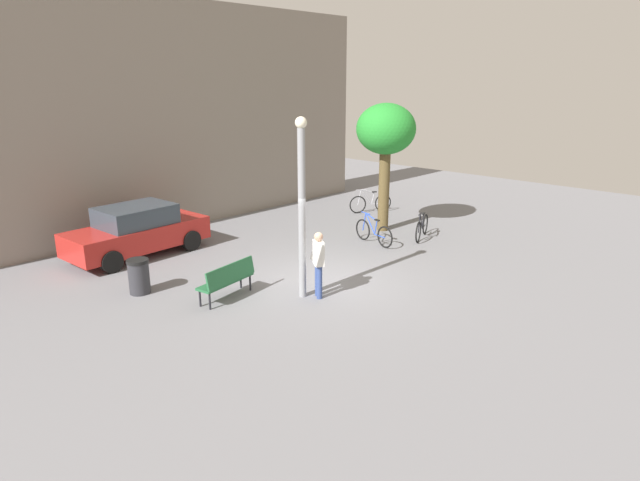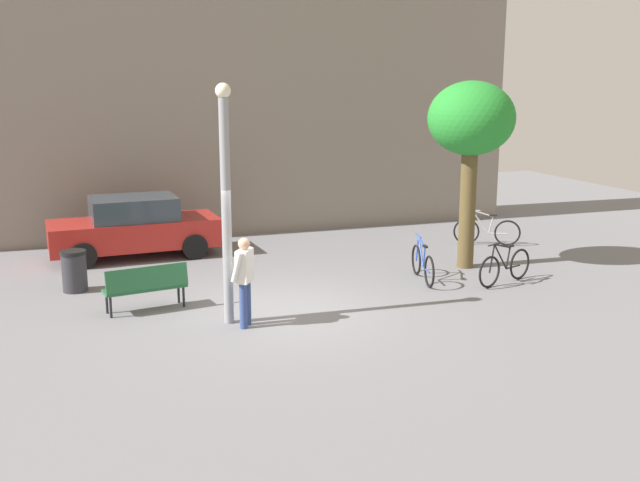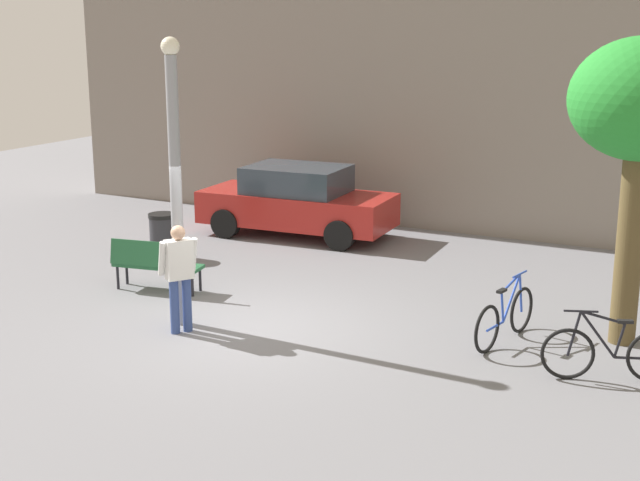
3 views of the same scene
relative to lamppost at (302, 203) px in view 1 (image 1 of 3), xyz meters
The scene contains 11 objects.
ground_plane 2.64m from the lamppost, 16.57° to the left, with size 36.00×36.00×0.00m, color slate.
building_facade 9.00m from the lamppost, 82.86° to the left, with size 19.07×2.00×7.81m, color gray.
lamppost is the anchor object (origin of this frame).
person_by_lamppost 1.46m from the lamppost, 53.37° to the right, with size 0.52×0.62×1.67m.
park_bench 2.58m from the lamppost, 138.71° to the left, with size 1.66×0.73×0.92m.
plaza_tree 6.78m from the lamppost, 19.75° to the left, with size 2.03×2.03×4.43m.
bicycle_silver 9.34m from the lamppost, 27.66° to the left, with size 1.61×0.92×0.97m.
bicycle_black 6.70m from the lamppost, ahead, with size 1.71×0.69×0.97m.
bicycle_blue 5.36m from the lamppost, 17.29° to the left, with size 0.41×1.78×0.97m.
parked_car_red 6.28m from the lamppost, 100.81° to the left, with size 4.28×1.99×1.55m.
trash_bin 4.55m from the lamppost, 130.35° to the left, with size 0.54×0.54×0.89m.
Camera 1 is at (-9.93, -9.25, 5.24)m, focal length 30.39 mm.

